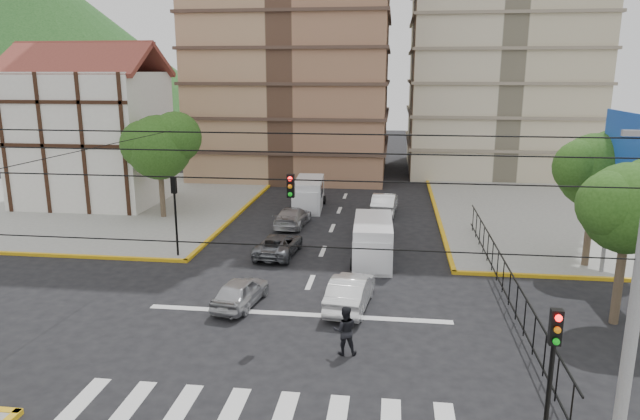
% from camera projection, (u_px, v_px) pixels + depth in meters
% --- Properties ---
extents(ground, '(160.00, 160.00, 0.00)m').
position_uv_depth(ground, '(293.00, 326.00, 23.04)').
color(ground, black).
rests_on(ground, ground).
extents(sidewalk_nw, '(26.00, 26.00, 0.15)m').
position_uv_depth(sidewalk_nw, '(86.00, 202.00, 44.77)').
color(sidewalk_nw, gray).
rests_on(sidewalk_nw, ground).
extents(sidewalk_ne, '(26.00, 26.00, 0.15)m').
position_uv_depth(sidewalk_ne, '(624.00, 218.00, 39.81)').
color(sidewalk_ne, gray).
rests_on(sidewalk_ne, ground).
extents(crosswalk_stripes, '(12.00, 2.40, 0.01)m').
position_uv_depth(crosswalk_stripes, '(258.00, 412.00, 17.26)').
color(crosswalk_stripes, silver).
rests_on(crosswalk_stripes, ground).
extents(stop_line, '(13.00, 0.40, 0.01)m').
position_uv_depth(stop_line, '(297.00, 314.00, 24.19)').
color(stop_line, silver).
rests_on(stop_line, ground).
extents(tudor_building, '(10.80, 8.05, 12.23)m').
position_uv_depth(tudor_building, '(92.00, 136.00, 43.43)').
color(tudor_building, silver).
rests_on(tudor_building, ground).
extents(distant_hill, '(70.00, 70.00, 28.00)m').
position_uv_depth(distant_hill, '(37.00, 47.00, 94.00)').
color(distant_hill, '#194717').
rests_on(distant_hill, ground).
extents(park_fence, '(0.10, 22.50, 1.66)m').
position_uv_depth(park_fence, '(502.00, 295.00, 26.26)').
color(park_fence, black).
rests_on(park_fence, ground).
extents(billboard, '(0.36, 6.20, 8.10)m').
position_uv_depth(billboard, '(631.00, 164.00, 25.61)').
color(billboard, slate).
rests_on(billboard, ground).
extents(tree_park_a, '(4.41, 3.60, 6.83)m').
position_uv_depth(tree_park_a, '(631.00, 204.00, 22.17)').
color(tree_park_a, '#473828').
rests_on(tree_park_a, ground).
extents(tree_park_c, '(4.65, 3.80, 7.25)m').
position_uv_depth(tree_park_c, '(598.00, 167.00, 28.71)').
color(tree_park_c, '#473828').
rests_on(tree_park_c, ground).
extents(tree_tudor, '(5.39, 4.40, 7.43)m').
position_uv_depth(tree_tudor, '(160.00, 144.00, 38.71)').
color(tree_tudor, '#473828').
rests_on(tree_tudor, ground).
extents(traffic_light_se, '(0.28, 0.22, 4.40)m').
position_uv_depth(traffic_light_se, '(552.00, 365.00, 13.82)').
color(traffic_light_se, black).
rests_on(traffic_light_se, ground).
extents(traffic_light_nw, '(0.28, 0.22, 4.40)m').
position_uv_depth(traffic_light_nw, '(175.00, 203.00, 30.79)').
color(traffic_light_nw, black).
rests_on(traffic_light_nw, ground).
extents(traffic_light_hanging, '(18.00, 9.12, 0.92)m').
position_uv_depth(traffic_light_hanging, '(280.00, 194.00, 19.68)').
color(traffic_light_hanging, black).
rests_on(traffic_light_hanging, ground).
extents(utility_pole_se, '(1.40, 0.28, 9.00)m').
position_uv_depth(utility_pole_se, '(633.00, 326.00, 12.12)').
color(utility_pole_se, slate).
rests_on(utility_pole_se, ground).
extents(van_right_lane, '(2.17, 5.18, 2.31)m').
position_uv_depth(van_right_lane, '(373.00, 243.00, 30.42)').
color(van_right_lane, silver).
rests_on(van_right_lane, ground).
extents(van_left_lane, '(2.24, 5.08, 2.24)m').
position_uv_depth(van_left_lane, '(309.00, 195.00, 42.37)').
color(van_left_lane, silver).
rests_on(van_left_lane, ground).
extents(car_silver_front_left, '(2.07, 3.93, 1.28)m').
position_uv_depth(car_silver_front_left, '(241.00, 292.00, 24.98)').
color(car_silver_front_left, '#B2B2B6').
rests_on(car_silver_front_left, ground).
extents(car_white_front_right, '(2.03, 4.56, 1.46)m').
position_uv_depth(car_white_front_right, '(350.00, 291.00, 24.77)').
color(car_white_front_right, white).
rests_on(car_white_front_right, ground).
extents(car_grey_mid_left, '(2.33, 4.51, 1.22)m').
position_uv_depth(car_grey_mid_left, '(279.00, 245.00, 31.86)').
color(car_grey_mid_left, slate).
rests_on(car_grey_mid_left, ground).
extents(car_silver_rear_left, '(2.13, 4.58, 1.30)m').
position_uv_depth(car_silver_rear_left, '(293.00, 217.00, 37.80)').
color(car_silver_rear_left, '#A8A7AC').
rests_on(car_silver_rear_left, ground).
extents(car_darkgrey_mid_right, '(1.88, 4.50, 1.52)m').
position_uv_depth(car_darkgrey_mid_right, '(373.00, 221.00, 36.35)').
color(car_darkgrey_mid_right, '#29292B').
rests_on(car_darkgrey_mid_right, ground).
extents(car_white_rear_right, '(1.91, 4.72, 1.52)m').
position_uv_depth(car_white_rear_right, '(384.00, 203.00, 41.13)').
color(car_white_rear_right, white).
rests_on(car_white_rear_right, ground).
extents(pedestrian_crosswalk, '(0.97, 0.80, 1.83)m').
position_uv_depth(pedestrian_crosswalk, '(345.00, 330.00, 20.60)').
color(pedestrian_crosswalk, black).
rests_on(pedestrian_crosswalk, ground).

